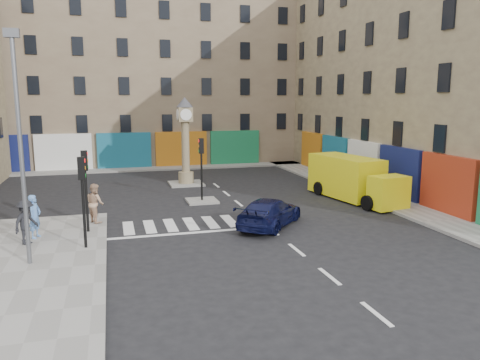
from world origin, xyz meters
name	(u,v)px	position (x,y,z in m)	size (l,w,h in m)	color
ground	(280,236)	(0.00, 0.00, 0.00)	(120.00, 120.00, 0.00)	black
sidewalk_left	(2,275)	(-11.00, -2.00, 0.07)	(7.00, 16.00, 0.15)	gray
sidewalk_right	(347,186)	(8.70, 10.00, 0.07)	(2.60, 30.00, 0.15)	gray
sidewalk_far	(149,168)	(-4.00, 22.20, 0.07)	(32.00, 2.40, 0.15)	gray
island_near	(202,201)	(-2.00, 8.00, 0.06)	(1.80, 1.80, 0.12)	gray
island_far	(186,184)	(-2.00, 14.00, 0.06)	(2.40, 2.40, 0.12)	gray
building_right	(431,72)	(15.00, 10.00, 8.00)	(10.00, 30.00, 16.00)	#978863
building_far	(141,74)	(-4.00, 28.00, 8.50)	(32.00, 10.00, 17.00)	#847258
traffic_light_left_near	(82,188)	(-8.30, 0.20, 2.62)	(0.28, 0.22, 3.70)	black
traffic_light_left_far	(85,178)	(-8.30, 2.60, 2.62)	(0.28, 0.22, 3.70)	black
traffic_light_island	(201,159)	(-2.00, 8.00, 2.59)	(0.28, 0.22, 3.70)	black
lamp_post	(20,137)	(-10.20, -1.20, 4.79)	(0.50, 0.25, 8.30)	#595B60
clock_pillar	(185,135)	(-2.00, 14.00, 3.55)	(1.20, 1.20, 6.10)	#978863
navy_sedan	(270,212)	(0.12, 1.75, 0.69)	(1.92, 4.73, 1.37)	black
yellow_van	(353,179)	(7.01, 6.19, 1.28)	(3.28, 7.33, 2.58)	yellow
pedestrian_blue	(35,216)	(-10.44, 2.22, 1.10)	(0.69, 0.45, 1.89)	#5988CB
pedestrian_tan	(95,203)	(-8.00, 4.23, 1.11)	(0.93, 0.73, 1.92)	tan
pedestrian_dark	(26,222)	(-10.66, 1.31, 1.09)	(1.21, 0.70, 1.88)	black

